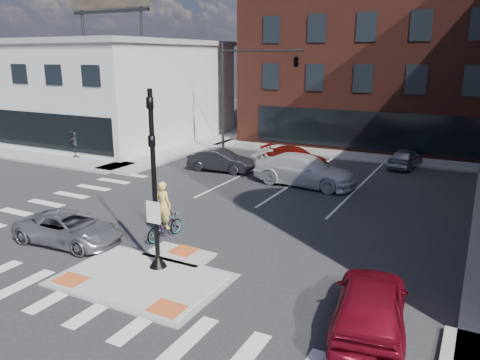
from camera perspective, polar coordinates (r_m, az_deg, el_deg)
The scene contains 18 objects.
ground at distance 16.23m, azimuth -10.78°, elevation -11.23°, with size 120.00×120.00×0.00m, color #28282B.
refuge_island at distance 16.03m, azimuth -11.37°, elevation -11.41°, with size 5.40×4.65×0.13m.
sidewalk_nw at distance 37.85m, azimuth -16.45°, elevation 3.65°, with size 23.50×20.50×0.15m.
sidewalk_n at distance 34.58m, azimuth 16.68°, elevation 2.61°, with size 26.00×3.00×0.15m, color gray.
building_nw at distance 44.30m, azimuth -17.55°, elevation 10.56°, with size 20.40×16.40×14.40m.
building_n at distance 43.72m, azimuth 20.18°, elevation 15.00°, with size 24.40×18.40×15.50m.
building_far_left at distance 64.68m, azimuth 16.26°, elevation 12.51°, with size 10.00×12.00×10.00m, color slate.
signal_pole at distance 15.64m, azimuth -10.30°, elevation -2.91°, with size 0.60×0.60×5.98m.
mast_arm_signal at distance 31.94m, azimuth 4.29°, elevation 13.32°, with size 6.10×2.24×8.00m.
silver_suv at distance 19.38m, azimuth -20.09°, elevation -5.53°, with size 2.02×4.38×1.22m, color #9D9FA4.
red_sedan at distance 13.08m, azimuth 15.58°, elevation -14.48°, with size 1.84×4.58×1.56m, color maroon.
white_pickup at distance 26.51m, azimuth 7.86°, elevation 1.19°, with size 2.38×5.86×1.70m, color white.
bg_car_dark at distance 29.50m, azimuth -2.38°, elevation 2.39°, with size 1.44×4.13×1.36m, color #25252A.
bg_car_silver at distance 32.21m, azimuth 19.53°, elevation 2.53°, with size 1.51×3.75×1.28m, color #9FA2A6.
bg_car_red at distance 30.86m, azimuth 6.70°, elevation 2.80°, with size 1.81×4.46×1.30m, color maroon.
cyclist at distance 18.81m, azimuth -9.22°, elevation -4.80°, with size 0.91×1.97×2.36m.
pedestrian_a at distance 35.08m, azimuth -19.70°, elevation 4.22°, with size 0.91×0.71×1.88m, color black.
pedestrian_b at distance 34.90m, azimuth -19.40°, elevation 4.12°, with size 1.05×0.44×1.79m, color #312C36.
Camera 1 is at (9.29, -11.27, 7.09)m, focal length 35.00 mm.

